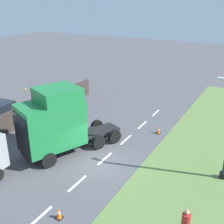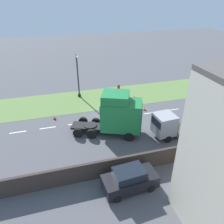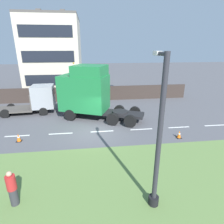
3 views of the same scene
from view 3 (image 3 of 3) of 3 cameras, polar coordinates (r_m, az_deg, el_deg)
The scene contains 12 objects.
ground_plane at distance 14.87m, azimuth -5.76°, elevation -6.05°, with size 120.00×120.00×0.00m, color #515156.
grass_verge at distance 9.80m, azimuth -4.66°, elevation -21.30°, with size 7.00×44.00×0.01m.
lane_markings at distance 14.89m, azimuth -3.05°, elevation -5.92°, with size 0.16×21.00×0.00m.
boundary_wall at distance 23.09m, azimuth -6.48°, elevation 5.58°, with size 0.25×24.00×1.72m.
building_block at distance 31.70m, azimuth -17.00°, elevation 16.66°, with size 10.67×7.75×11.53m.
lorry_cab at distance 17.16m, azimuth -7.57°, elevation 6.02°, with size 5.18×7.70×4.96m.
flatbed_truck at distance 19.92m, azimuth -21.47°, elevation 3.79°, with size 2.44×5.90×2.74m.
parked_car at distance 24.83m, azimuth -4.12°, elevation 6.86°, with size 2.25×4.42×1.94m.
lamp_post at distance 7.47m, azimuth 13.81°, elevation -10.24°, with size 1.34×0.43×6.25m.
pedestrian at distance 9.34m, azimuth -28.12°, elevation -19.94°, with size 0.39×0.39×1.67m.
traffic_cone_lead at distance 14.84m, azimuth -26.60°, elevation -7.01°, with size 0.36×0.36×0.58m.
traffic_cone_trailing at distance 14.62m, azimuth 19.78°, elevation -6.42°, with size 0.36×0.36×0.58m.
Camera 3 is at (-13.41, 0.17, 6.42)m, focal length 30.00 mm.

